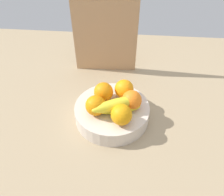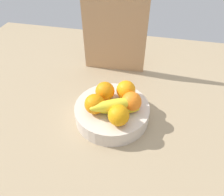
% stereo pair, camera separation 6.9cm
% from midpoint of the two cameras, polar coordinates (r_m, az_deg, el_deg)
% --- Properties ---
extents(ground_plane, '(1.80, 1.40, 0.03)m').
position_cam_midpoint_polar(ground_plane, '(0.84, 3.64, -5.52)').
color(ground_plane, tan).
extents(fruit_bowl, '(0.27, 0.27, 0.06)m').
position_cam_midpoint_polar(fruit_bowl, '(0.80, 2.47, -3.79)').
color(fruit_bowl, beige).
rests_on(fruit_bowl, ground_plane).
extents(orange_front_left, '(0.07, 0.07, 0.07)m').
position_cam_midpoint_polar(orange_front_left, '(0.79, 0.65, 1.66)').
color(orange_front_left, orange).
rests_on(orange_front_left, fruit_bowl).
extents(orange_front_right, '(0.07, 0.07, 0.07)m').
position_cam_midpoint_polar(orange_front_right, '(0.74, -1.86, -1.70)').
color(orange_front_right, orange).
rests_on(orange_front_right, fruit_bowl).
extents(orange_center, '(0.07, 0.07, 0.07)m').
position_cam_midpoint_polar(orange_center, '(0.70, 4.56, -4.67)').
color(orange_center, orange).
rests_on(orange_center, fruit_bowl).
extents(orange_back_left, '(0.07, 0.07, 0.07)m').
position_cam_midpoint_polar(orange_back_left, '(0.75, 7.71, -1.07)').
color(orange_back_left, orange).
rests_on(orange_back_left, fruit_bowl).
extents(orange_back_right, '(0.07, 0.07, 0.07)m').
position_cam_midpoint_polar(orange_back_right, '(0.80, 6.12, 2.00)').
color(orange_back_right, orange).
rests_on(orange_back_right, fruit_bowl).
extents(banana_bunch, '(0.18, 0.11, 0.06)m').
position_cam_midpoint_polar(banana_bunch, '(0.74, 3.31, -2.35)').
color(banana_bunch, yellow).
rests_on(banana_bunch, fruit_bowl).
extents(cutting_board, '(0.28, 0.03, 0.36)m').
position_cam_midpoint_polar(cutting_board, '(0.99, 2.75, 16.40)').
color(cutting_board, tan).
rests_on(cutting_board, ground_plane).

